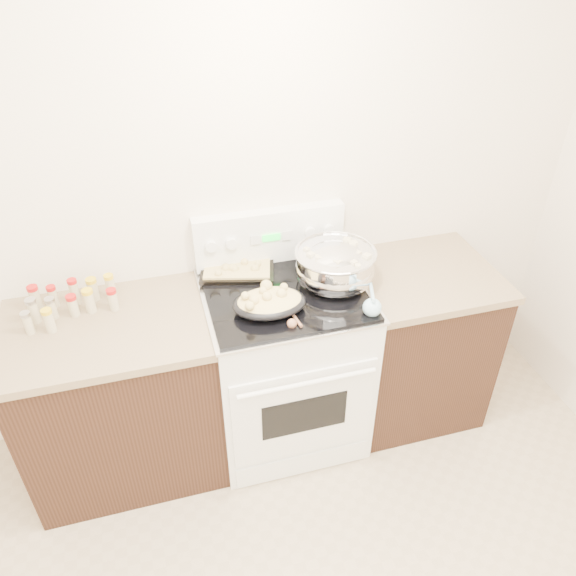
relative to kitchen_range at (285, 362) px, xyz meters
name	(u,v)px	position (x,y,z in m)	size (l,w,h in m)	color
room_shell	(306,423)	(-0.35, -1.42, 1.21)	(4.10, 3.60, 2.75)	white
counter_left	(122,397)	(-0.83, 0.01, -0.03)	(0.93, 0.67, 0.92)	black
counter_right	(412,341)	(0.73, 0.01, -0.03)	(0.73, 0.67, 0.92)	black
kitchen_range	(285,362)	(0.00, 0.00, 0.00)	(0.78, 0.73, 1.22)	white
mixing_bowl	(335,266)	(0.25, 0.01, 0.54)	(0.39, 0.39, 0.23)	silver
roasting_pan	(269,302)	(-0.11, -0.12, 0.50)	(0.34, 0.25, 0.11)	black
baking_sheet	(238,268)	(-0.18, 0.23, 0.47)	(0.41, 0.33, 0.06)	black
wooden_spoon	(291,318)	(-0.03, -0.22, 0.46)	(0.06, 0.27, 0.04)	#9A6346
blue_ladle	(372,305)	(0.33, -0.26, 0.49)	(0.13, 0.28, 0.11)	#9ED1EC
spice_jars	(68,301)	(-0.98, 0.14, 0.49)	(0.40, 0.24, 0.13)	#BFB28C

